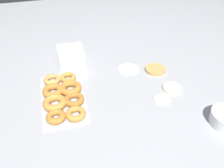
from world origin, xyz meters
TOP-DOWN VIEW (x-y plane):
  - ground_plane at (0.00, 0.00)m, footprint 3.00×3.00m
  - pancake_0 at (0.14, 0.09)m, footprint 0.08×0.08m
  - pancake_1 at (-0.16, 0.01)m, footprint 0.12×0.12m
  - pancake_2 at (-0.11, 0.16)m, footprint 0.12×0.12m
  - pancake_3 at (0.07, 0.18)m, footprint 0.10×0.10m
  - donut_tray at (0.00, -0.39)m, footprint 0.41×0.21m
  - container_stack at (-0.31, -0.30)m, footprint 0.15×0.15m

SIDE VIEW (x-z plane):
  - ground_plane at x=0.00m, z-range 0.00..0.00m
  - pancake_1 at x=-0.16m, z-range 0.00..0.01m
  - pancake_0 at x=0.14m, z-range 0.00..0.01m
  - pancake_3 at x=0.07m, z-range 0.00..0.01m
  - pancake_2 at x=-0.11m, z-range 0.00..0.01m
  - donut_tray at x=0.00m, z-range 0.00..0.04m
  - container_stack at x=-0.31m, z-range 0.00..0.10m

